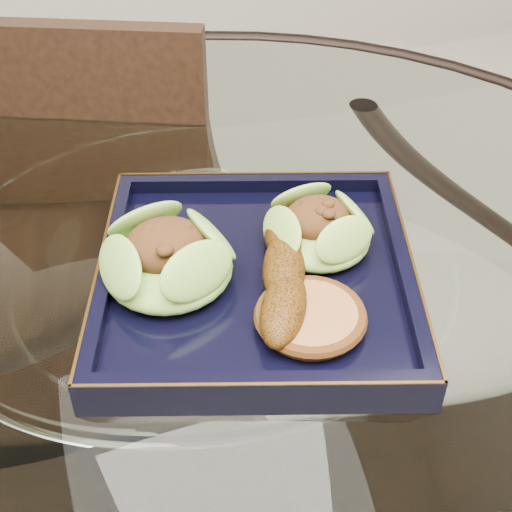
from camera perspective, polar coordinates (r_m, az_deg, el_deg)
name	(u,v)px	position (r m, az deg, el deg)	size (l,w,h in m)	color
dining_table	(207,411)	(0.75, -3.91, -12.30)	(1.13, 1.13, 0.77)	white
dining_chair	(74,331)	(1.00, -14.33, -5.80)	(0.49, 0.49, 0.88)	#311C10
navy_plate	(256,282)	(0.62, 0.00, -2.10)	(0.27, 0.27, 0.02)	black
lettuce_wrap_left	(168,262)	(0.60, -7.06, -0.47)	(0.11, 0.11, 0.04)	olive
lettuce_wrap_right	(318,232)	(0.64, 4.98, 1.95)	(0.09, 0.09, 0.03)	#71B033
roasted_plantain	(284,270)	(0.60, 2.24, -1.09)	(0.17, 0.04, 0.03)	#693D0B
crumb_patty	(310,318)	(0.57, 4.37, -4.96)	(0.08, 0.08, 0.01)	#AD6C39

